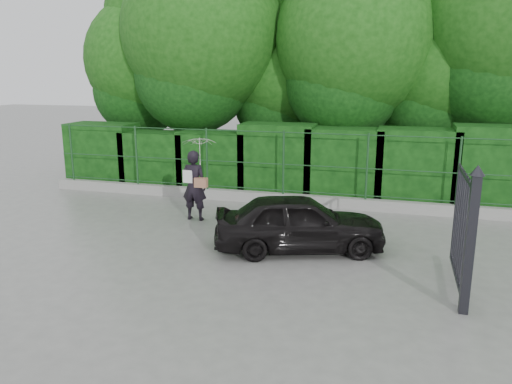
# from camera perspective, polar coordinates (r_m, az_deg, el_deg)

# --- Properties ---
(ground) EXTENTS (80.00, 80.00, 0.00)m
(ground) POSITION_cam_1_polar(r_m,az_deg,el_deg) (10.29, -4.76, -7.42)
(ground) COLOR gray
(kerb) EXTENTS (14.00, 0.25, 0.30)m
(kerb) POSITION_cam_1_polar(r_m,az_deg,el_deg) (14.35, 1.55, -0.67)
(kerb) COLOR #9E9E99
(kerb) RESTS_ON ground
(fence) EXTENTS (14.13, 0.06, 1.80)m
(fence) POSITION_cam_1_polar(r_m,az_deg,el_deg) (14.07, 2.45, 3.41)
(fence) COLOR #1D4723
(fence) RESTS_ON kerb
(hedge) EXTENTS (14.20, 1.20, 2.29)m
(hedge) POSITION_cam_1_polar(r_m,az_deg,el_deg) (15.06, 3.38, 3.45)
(hedge) COLOR black
(hedge) RESTS_ON ground
(trees) EXTENTS (17.10, 6.15, 8.08)m
(trees) POSITION_cam_1_polar(r_m,az_deg,el_deg) (16.90, 8.42, 16.62)
(trees) COLOR black
(trees) RESTS_ON ground
(gate) EXTENTS (0.22, 2.33, 2.36)m
(gate) POSITION_cam_1_polar(r_m,az_deg,el_deg) (8.70, 22.92, -4.19)
(gate) COLOR #222227
(gate) RESTS_ON ground
(woman) EXTENTS (0.90, 0.86, 2.11)m
(woman) POSITION_cam_1_polar(r_m,az_deg,el_deg) (12.57, -6.76, 2.69)
(woman) COLOR black
(woman) RESTS_ON ground
(car) EXTENTS (3.82, 2.47, 1.21)m
(car) POSITION_cam_1_polar(r_m,az_deg,el_deg) (10.50, 4.96, -3.50)
(car) COLOR black
(car) RESTS_ON ground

